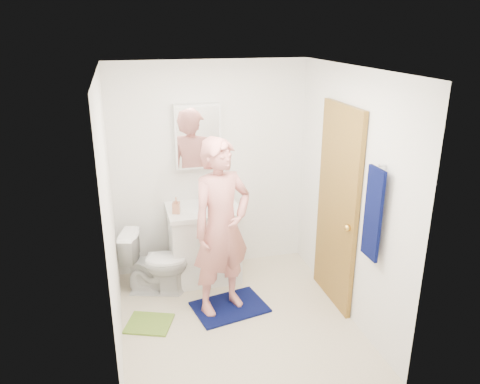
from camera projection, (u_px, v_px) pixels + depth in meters
name	position (u px, v px, depth m)	size (l,w,h in m)	color
floor	(237.00, 321.00, 4.60)	(2.20, 2.40, 0.02)	beige
ceiling	(236.00, 68.00, 3.78)	(2.20, 2.40, 0.02)	white
wall_back	(211.00, 169.00, 5.29)	(2.20, 0.02, 2.40)	white
wall_front	(282.00, 272.00, 3.09)	(2.20, 0.02, 2.40)	white
wall_left	(109.00, 219.00, 3.93)	(0.02, 2.40, 2.40)	white
wall_right	(350.00, 196.00, 4.45)	(0.02, 2.40, 2.40)	white
vanity_cabinet	(204.00, 245.00, 5.26)	(0.75, 0.55, 0.80)	white
countertop	(203.00, 210.00, 5.11)	(0.79, 0.59, 0.05)	white
sink_basin	(203.00, 209.00, 5.11)	(0.40, 0.40, 0.03)	white
faucet	(200.00, 197.00, 5.25)	(0.03, 0.03, 0.12)	silver
medicine_cabinet	(198.00, 136.00, 5.06)	(0.50, 0.12, 0.70)	white
mirror_panel	(199.00, 137.00, 5.00)	(0.46, 0.01, 0.66)	white
door	(337.00, 208.00, 4.64)	(0.05, 0.80, 2.05)	olive
door_knob	(348.00, 228.00, 4.36)	(0.07, 0.07, 0.07)	gold
towel	(373.00, 214.00, 3.90)	(0.03, 0.24, 0.80)	#060C3D
towel_hook	(383.00, 165.00, 3.77)	(0.02, 0.02, 0.06)	silver
toilet	(155.00, 262.00, 4.99)	(0.39, 0.68, 0.70)	white
bath_mat	(230.00, 307.00, 4.79)	(0.71, 0.51, 0.02)	#060C3D
green_rug	(149.00, 324.00, 4.52)	(0.42, 0.35, 0.02)	olive
soap_dispenser	(176.00, 205.00, 4.94)	(0.08, 0.08, 0.18)	tan
toothbrush_cup	(211.00, 201.00, 5.18)	(0.11, 0.11, 0.09)	#6F3E8A
man	(222.00, 227.00, 4.48)	(0.64, 0.42, 1.76)	tan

